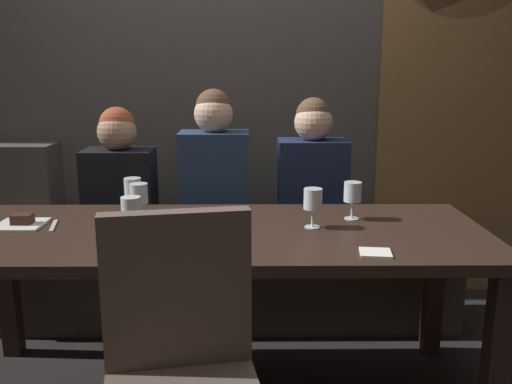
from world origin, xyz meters
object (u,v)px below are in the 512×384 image
object	(u,v)px
chair_near_side	(181,363)
dining_table	(216,250)
wine_glass_near_right	(133,189)
fork_on_table	(54,226)
wine_glass_near_left	(353,194)
dessert_plate	(21,223)
diner_redhead	(120,182)
diner_far_end	(312,176)
wine_glass_end_right	(131,210)
banquette_bench	(225,282)
wine_glass_center_back	(139,195)
wine_glass_end_left	(313,200)
diner_bearded	(214,173)

from	to	relation	value
chair_near_side	dining_table	bearing A→B (deg)	85.48
wine_glass_near_right	fork_on_table	xyz separation A→B (m)	(-0.29, -0.20, -0.11)
dining_table	wine_glass_near_left	distance (m)	0.63
dessert_plate	wine_glass_near_left	bearing A→B (deg)	3.84
diner_redhead	dessert_plate	bearing A→B (deg)	-113.09
dining_table	diner_far_end	size ratio (longest dim) A/B	2.81
dining_table	diner_redhead	bearing A→B (deg)	128.48
chair_near_side	dessert_plate	size ratio (longest dim) A/B	5.16
wine_glass_near_right	wine_glass_end_right	bearing A→B (deg)	-79.14
diner_far_end	wine_glass_end_right	xyz separation A→B (m)	(-0.78, -0.82, 0.03)
diner_far_end	diner_redhead	bearing A→B (deg)	-178.84
banquette_bench	wine_glass_center_back	world-z (taller)	wine_glass_center_back
banquette_bench	fork_on_table	world-z (taller)	fork_on_table
wine_glass_end_left	wine_glass_end_right	world-z (taller)	same
diner_redhead	wine_glass_near_right	size ratio (longest dim) A/B	4.49
dining_table	wine_glass_near_left	world-z (taller)	wine_glass_near_left
wine_glass_end_right	fork_on_table	distance (m)	0.41
diner_far_end	wine_glass_near_right	xyz separation A→B (m)	(-0.85, -0.46, 0.03)
diner_redhead	diner_far_end	xyz separation A→B (m)	(1.01, 0.02, 0.02)
wine_glass_end_right	dessert_plate	distance (m)	0.54
chair_near_side	diner_bearded	distance (m)	1.44
diner_redhead	wine_glass_near_right	xyz separation A→B (m)	(0.16, -0.44, 0.06)
wine_glass_end_left	wine_glass_end_right	bearing A→B (deg)	-168.69
banquette_bench	wine_glass_end_right	world-z (taller)	wine_glass_end_right
dessert_plate	wine_glass_end_right	bearing A→B (deg)	-19.42
wine_glass_end_left	diner_far_end	bearing A→B (deg)	84.00
wine_glass_center_back	wine_glass_end_right	xyz separation A→B (m)	(0.02, -0.25, -0.00)
wine_glass_near_right	banquette_bench	bearing A→B (deg)	49.51
wine_glass_near_left	wine_glass_end_left	bearing A→B (deg)	-145.53
dining_table	diner_bearded	world-z (taller)	diner_bearded
wine_glass_center_back	fork_on_table	distance (m)	0.37
dining_table	banquette_bench	bearing A→B (deg)	90.00
wine_glass_end_left	fork_on_table	distance (m)	1.08
wine_glass_near_right	diner_redhead	bearing A→B (deg)	110.43
banquette_bench	wine_glass_end_right	size ratio (longest dim) A/B	15.24
diner_bearded	wine_glass_near_right	size ratio (longest dim) A/B	5.04
dessert_plate	diner_far_end	bearing A→B (deg)	26.76
wine_glass_center_back	wine_glass_end_right	distance (m)	0.25
diner_bearded	wine_glass_near_right	bearing A→B (deg)	-127.13
wine_glass_near_left	dessert_plate	world-z (taller)	wine_glass_near_left
chair_near_side	diner_far_end	distance (m)	1.54
diner_redhead	wine_glass_near_left	world-z (taller)	diner_redhead
diner_bearded	dessert_plate	size ratio (longest dim) A/B	4.35
dining_table	diner_bearded	bearing A→B (deg)	94.00
chair_near_side	fork_on_table	world-z (taller)	chair_near_side
banquette_bench	wine_glass_near_right	bearing A→B (deg)	-130.49
diner_bearded	diner_far_end	size ratio (longest dim) A/B	1.06
dining_table	wine_glass_end_right	world-z (taller)	wine_glass_end_right
banquette_bench	wine_glass_near_left	distance (m)	1.01
wine_glass_near_right	dining_table	bearing A→B (deg)	-33.20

